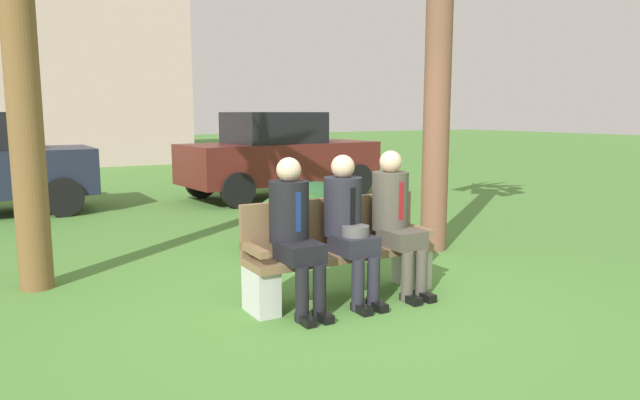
{
  "coord_description": "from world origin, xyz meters",
  "views": [
    {
      "loc": [
        -2.6,
        -4.12,
        1.67
      ],
      "look_at": [
        0.1,
        0.61,
        0.85
      ],
      "focal_mm": 32.71,
      "sensor_mm": 36.0,
      "label": 1
    }
  ],
  "objects_px": {
    "shrub_far_lawn": "(298,219)",
    "shrub_near_bench": "(293,226)",
    "park_bench": "(339,252)",
    "seated_man_right": "(395,214)",
    "shrub_mid_lawn": "(315,205)",
    "seated_man_middle": "(348,221)",
    "seated_man_left": "(294,226)",
    "parked_car_far": "(279,155)"
  },
  "relations": [
    {
      "from": "seated_man_middle",
      "to": "shrub_near_bench",
      "type": "xyz_separation_m",
      "value": [
        0.42,
        1.89,
        -0.41
      ]
    },
    {
      "from": "park_bench",
      "to": "shrub_mid_lawn",
      "type": "height_order",
      "value": "park_bench"
    },
    {
      "from": "seated_man_left",
      "to": "parked_car_far",
      "type": "xyz_separation_m",
      "value": [
        2.84,
        6.18,
        0.11
      ]
    },
    {
      "from": "parked_car_far",
      "to": "seated_man_right",
      "type": "bearing_deg",
      "value": -106.13
    },
    {
      "from": "seated_man_left",
      "to": "shrub_far_lawn",
      "type": "distance_m",
      "value": 2.46
    },
    {
      "from": "shrub_far_lawn",
      "to": "seated_man_left",
      "type": "bearing_deg",
      "value": -118.24
    },
    {
      "from": "shrub_near_bench",
      "to": "seated_man_middle",
      "type": "bearing_deg",
      "value": -102.47
    },
    {
      "from": "shrub_near_bench",
      "to": "parked_car_far",
      "type": "height_order",
      "value": "parked_car_far"
    },
    {
      "from": "park_bench",
      "to": "seated_man_right",
      "type": "distance_m",
      "value": 0.64
    },
    {
      "from": "shrub_mid_lawn",
      "to": "parked_car_far",
      "type": "distance_m",
      "value": 3.26
    },
    {
      "from": "park_bench",
      "to": "seated_man_middle",
      "type": "relative_size",
      "value": 1.38
    },
    {
      "from": "parked_car_far",
      "to": "park_bench",
      "type": "bearing_deg",
      "value": -111.01
    },
    {
      "from": "park_bench",
      "to": "seated_man_right",
      "type": "relative_size",
      "value": 1.36
    },
    {
      "from": "shrub_mid_lawn",
      "to": "shrub_far_lawn",
      "type": "bearing_deg",
      "value": -129.57
    },
    {
      "from": "seated_man_right",
      "to": "shrub_mid_lawn",
      "type": "height_order",
      "value": "seated_man_right"
    },
    {
      "from": "seated_man_middle",
      "to": "seated_man_left",
      "type": "bearing_deg",
      "value": 179.4
    },
    {
      "from": "seated_man_right",
      "to": "seated_man_left",
      "type": "bearing_deg",
      "value": -179.88
    },
    {
      "from": "park_bench",
      "to": "seated_man_middle",
      "type": "bearing_deg",
      "value": -83.29
    },
    {
      "from": "shrub_far_lawn",
      "to": "shrub_near_bench",
      "type": "bearing_deg",
      "value": -127.73
    },
    {
      "from": "shrub_far_lawn",
      "to": "parked_car_far",
      "type": "distance_m",
      "value": 4.4
    },
    {
      "from": "park_bench",
      "to": "seated_man_right",
      "type": "xyz_separation_m",
      "value": [
        0.54,
        -0.12,
        0.32
      ]
    },
    {
      "from": "seated_man_left",
      "to": "seated_man_right",
      "type": "relative_size",
      "value": 0.98
    },
    {
      "from": "seated_man_left",
      "to": "shrub_mid_lawn",
      "type": "bearing_deg",
      "value": 57.99
    },
    {
      "from": "park_bench",
      "to": "parked_car_far",
      "type": "bearing_deg",
      "value": 68.99
    },
    {
      "from": "seated_man_middle",
      "to": "shrub_near_bench",
      "type": "distance_m",
      "value": 1.98
    },
    {
      "from": "park_bench",
      "to": "parked_car_far",
      "type": "height_order",
      "value": "parked_car_far"
    },
    {
      "from": "seated_man_left",
      "to": "seated_man_middle",
      "type": "relative_size",
      "value": 1.0
    },
    {
      "from": "shrub_mid_lawn",
      "to": "parked_car_far",
      "type": "xyz_separation_m",
      "value": [
        0.92,
        3.09,
        0.5
      ]
    },
    {
      "from": "park_bench",
      "to": "shrub_near_bench",
      "type": "distance_m",
      "value": 1.82
    },
    {
      "from": "seated_man_right",
      "to": "shrub_near_bench",
      "type": "xyz_separation_m",
      "value": [
        -0.1,
        1.89,
        -0.42
      ]
    },
    {
      "from": "shrub_far_lawn",
      "to": "park_bench",
      "type": "bearing_deg",
      "value": -107.39
    },
    {
      "from": "seated_man_left",
      "to": "parked_car_far",
      "type": "distance_m",
      "value": 6.8
    },
    {
      "from": "seated_man_right",
      "to": "shrub_near_bench",
      "type": "distance_m",
      "value": 1.94
    },
    {
      "from": "seated_man_middle",
      "to": "shrub_near_bench",
      "type": "height_order",
      "value": "seated_man_middle"
    },
    {
      "from": "seated_man_middle",
      "to": "seated_man_right",
      "type": "height_order",
      "value": "seated_man_right"
    },
    {
      "from": "seated_man_left",
      "to": "shrub_near_bench",
      "type": "relative_size",
      "value": 1.28
    },
    {
      "from": "seated_man_middle",
      "to": "shrub_mid_lawn",
      "type": "height_order",
      "value": "seated_man_middle"
    },
    {
      "from": "seated_man_right",
      "to": "shrub_mid_lawn",
      "type": "distance_m",
      "value": 3.23
    },
    {
      "from": "seated_man_right",
      "to": "parked_car_far",
      "type": "distance_m",
      "value": 6.43
    },
    {
      "from": "park_bench",
      "to": "shrub_near_bench",
      "type": "bearing_deg",
      "value": 76.17
    },
    {
      "from": "seated_man_left",
      "to": "shrub_far_lawn",
      "type": "bearing_deg",
      "value": 61.76
    },
    {
      "from": "parked_car_far",
      "to": "seated_man_left",
      "type": "bearing_deg",
      "value": -114.72
    }
  ]
}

